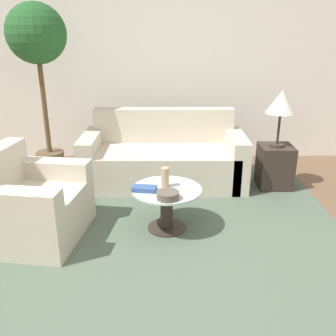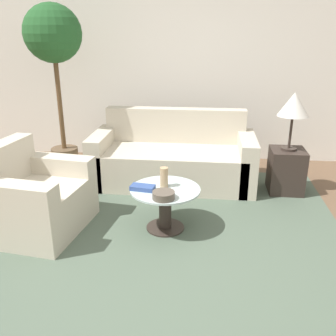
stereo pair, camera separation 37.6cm
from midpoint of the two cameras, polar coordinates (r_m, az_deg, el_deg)
The scene contains 12 objects.
ground_plane at distance 3.12m, azimuth 0.94°, elevation -16.27°, with size 14.00×14.00×0.00m, color brown.
wall_back at distance 5.61m, azimuth 4.11°, elevation 14.60°, with size 10.00×0.06×2.60m.
rug at distance 3.77m, azimuth 2.47°, elevation -9.19°, with size 3.49×3.35×0.01m.
sofa_main at distance 4.80m, azimuth 3.09°, elevation 1.32°, with size 2.02×0.89×0.90m.
armchair at distance 3.81m, azimuth -17.23°, elevation -4.82°, with size 0.93×1.04×0.86m.
coffee_table at distance 3.64m, azimuth 2.54°, elevation -5.42°, with size 0.68×0.68×0.43m.
side_table at distance 4.77m, azimuth 19.74°, elevation -0.43°, with size 0.40×0.40×0.53m.
table_lamp at distance 4.56m, azimuth 20.92°, elevation 8.85°, with size 0.35×0.35×0.67m.
potted_plant at distance 4.97m, azimuth -14.80°, elevation 17.04°, with size 0.71×0.71×2.17m.
vase at distance 3.58m, azimuth 2.40°, elevation -1.48°, with size 0.08×0.08×0.20m.
bowl at distance 3.36m, azimuth 2.53°, elevation -4.23°, with size 0.20×0.20×0.07m.
book_stack at distance 3.54m, azimuth -0.86°, elevation -3.07°, with size 0.24×0.15×0.04m.
Camera 2 is at (0.41, -2.48, 1.87)m, focal length 40.00 mm.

